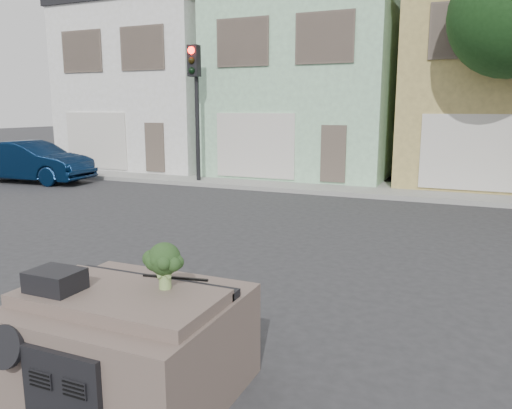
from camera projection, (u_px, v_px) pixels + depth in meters
The scene contains 11 objects.
ground_plane at pixel (254, 293), 7.73m from camera, with size 120.00×120.00×0.00m, color #303033.
sidewalk at pixel (376, 189), 17.18m from camera, with size 40.00×3.00×0.15m, color gray.
townhouse_white at pixel (167, 89), 24.38m from camera, with size 7.20×8.20×7.55m, color white.
townhouse_mint at pixel (315, 86), 21.45m from camera, with size 7.20×8.20×7.55m, color #A3D8AD.
townhouse_tan at pixel (509, 82), 18.52m from camera, with size 7.20×8.20×7.55m, color tan.
navy_sedan at pixel (33, 182), 19.39m from camera, with size 1.68×4.83×1.59m, color black.
traffic_signal at pixel (196, 116), 18.35m from camera, with size 0.40×0.40×5.10m, color black.
car_dashboard at pixel (132, 341), 4.93m from camera, with size 2.00×1.80×1.12m, color brown.
instrument_hump at pixel (55, 280), 4.71m from camera, with size 0.48×0.38×0.20m, color black.
wiper_arm at pixel (175, 278), 5.05m from camera, with size 0.70×0.03×0.02m, color black.
broccoli at pixel (164, 265), 4.74m from camera, with size 0.38×0.38×0.46m, color #1E3617.
Camera 1 is at (2.95, -6.71, 2.82)m, focal length 35.00 mm.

